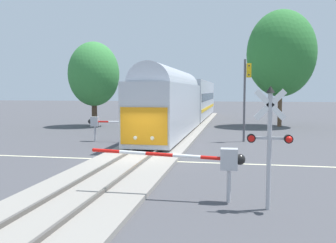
{
  "coord_description": "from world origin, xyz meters",
  "views": [
    {
      "loc": [
        5.19,
        -18.83,
        3.69
      ],
      "look_at": [
        1.48,
        1.17,
        2.0
      ],
      "focal_mm": 39.57,
      "sensor_mm": 36.0,
      "label": 1
    }
  ],
  "objects_px": {
    "commuter_train": "(187,99)",
    "oak_behind_train": "(94,74)",
    "traffic_signal_far_side": "(246,87)",
    "crossing_gate_near": "(213,160)",
    "crossing_gate_far": "(103,123)",
    "crossing_signal_mast": "(270,135)",
    "oak_far_right": "(281,54)"
  },
  "relations": [
    {
      "from": "oak_behind_train",
      "to": "crossing_gate_far",
      "type": "bearing_deg",
      "value": -65.21
    },
    {
      "from": "oak_far_right",
      "to": "crossing_signal_mast",
      "type": "bearing_deg",
      "value": -96.9
    },
    {
      "from": "crossing_signal_mast",
      "to": "oak_far_right",
      "type": "xyz_separation_m",
      "value": [
        3.38,
        27.95,
        5.12
      ]
    },
    {
      "from": "crossing_gate_far",
      "to": "oak_behind_train",
      "type": "height_order",
      "value": "oak_behind_train"
    },
    {
      "from": "oak_behind_train",
      "to": "crossing_signal_mast",
      "type": "bearing_deg",
      "value": -57.86
    },
    {
      "from": "oak_far_right",
      "to": "oak_behind_train",
      "type": "bearing_deg",
      "value": -170.29
    },
    {
      "from": "crossing_gate_near",
      "to": "oak_behind_train",
      "type": "height_order",
      "value": "oak_behind_train"
    },
    {
      "from": "traffic_signal_far_side",
      "to": "commuter_train",
      "type": "bearing_deg",
      "value": 116.33
    },
    {
      "from": "traffic_signal_far_side",
      "to": "crossing_gate_near",
      "type": "bearing_deg",
      "value": -95.4
    },
    {
      "from": "oak_far_right",
      "to": "traffic_signal_far_side",
      "type": "bearing_deg",
      "value": -106.76
    },
    {
      "from": "crossing_signal_mast",
      "to": "crossing_gate_far",
      "type": "bearing_deg",
      "value": 127.18
    },
    {
      "from": "commuter_train",
      "to": "crossing_gate_far",
      "type": "height_order",
      "value": "commuter_train"
    },
    {
      "from": "crossing_gate_near",
      "to": "crossing_gate_far",
      "type": "relative_size",
      "value": 0.9
    },
    {
      "from": "crossing_signal_mast",
      "to": "crossing_gate_far",
      "type": "height_order",
      "value": "crossing_signal_mast"
    },
    {
      "from": "crossing_gate_near",
      "to": "crossing_signal_mast",
      "type": "xyz_separation_m",
      "value": [
        1.75,
        -0.58,
        0.95
      ]
    },
    {
      "from": "traffic_signal_far_side",
      "to": "oak_far_right",
      "type": "xyz_separation_m",
      "value": [
        3.71,
        12.32,
        3.5
      ]
    },
    {
      "from": "crossing_gate_near",
      "to": "oak_behind_train",
      "type": "xyz_separation_m",
      "value": [
        -13.78,
        24.13,
        3.99
      ]
    },
    {
      "from": "crossing_gate_near",
      "to": "oak_behind_train",
      "type": "relative_size",
      "value": 0.61
    },
    {
      "from": "traffic_signal_far_side",
      "to": "crossing_gate_far",
      "type": "bearing_deg",
      "value": -170.26
    },
    {
      "from": "crossing_gate_near",
      "to": "oak_far_right",
      "type": "bearing_deg",
      "value": 79.37
    },
    {
      "from": "commuter_train",
      "to": "oak_behind_train",
      "type": "bearing_deg",
      "value": -163.46
    },
    {
      "from": "crossing_gate_near",
      "to": "crossing_signal_mast",
      "type": "bearing_deg",
      "value": -18.41
    },
    {
      "from": "crossing_gate_near",
      "to": "crossing_signal_mast",
      "type": "height_order",
      "value": "crossing_signal_mast"
    },
    {
      "from": "commuter_train",
      "to": "crossing_gate_far",
      "type": "distance_m",
      "value": 14.35
    },
    {
      "from": "traffic_signal_far_side",
      "to": "oak_behind_train",
      "type": "distance_m",
      "value": 17.77
    },
    {
      "from": "crossing_gate_near",
      "to": "crossing_signal_mast",
      "type": "relative_size",
      "value": 1.38
    },
    {
      "from": "crossing_signal_mast",
      "to": "crossing_gate_far",
      "type": "relative_size",
      "value": 0.66
    },
    {
      "from": "traffic_signal_far_side",
      "to": "oak_far_right",
      "type": "relative_size",
      "value": 0.5
    },
    {
      "from": "crossing_signal_mast",
      "to": "traffic_signal_far_side",
      "type": "distance_m",
      "value": 15.71
    },
    {
      "from": "commuter_train",
      "to": "crossing_gate_near",
      "type": "height_order",
      "value": "commuter_train"
    },
    {
      "from": "crossing_gate_near",
      "to": "crossing_gate_far",
      "type": "distance_m",
      "value": 15.93
    },
    {
      "from": "crossing_signal_mast",
      "to": "crossing_gate_far",
      "type": "distance_m",
      "value": 17.44
    }
  ]
}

